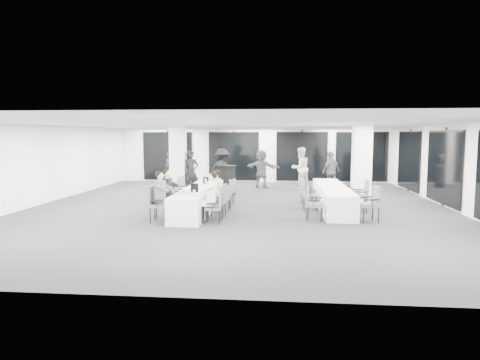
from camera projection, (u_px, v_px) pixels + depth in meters
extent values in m
cube|color=#242429|center=(238.00, 208.00, 14.34)|extent=(14.00, 16.00, 0.02)
cube|color=silver|center=(238.00, 124.00, 14.05)|extent=(14.00, 16.00, 0.02)
cube|color=white|center=(37.00, 165.00, 14.84)|extent=(0.02, 16.00, 2.80)
cube|color=white|center=(458.00, 168.00, 13.55)|extent=(0.02, 16.00, 2.80)
cube|color=white|center=(253.00, 155.00, 22.13)|extent=(14.00, 0.02, 2.80)
cube|color=white|center=(185.00, 206.00, 6.26)|extent=(14.00, 0.02, 2.80)
cube|color=black|center=(253.00, 156.00, 22.06)|extent=(13.60, 0.06, 2.50)
cube|color=black|center=(443.00, 167.00, 14.55)|extent=(0.06, 14.00, 2.50)
cube|color=white|center=(178.00, 160.00, 17.62)|extent=(0.60, 0.60, 2.80)
cube|color=white|center=(361.00, 165.00, 14.80)|extent=(0.60, 0.60, 2.80)
cube|color=white|center=(199.00, 199.00, 13.76)|extent=(0.90, 5.00, 0.75)
cube|color=white|center=(332.00, 197.00, 14.24)|extent=(0.90, 5.00, 0.75)
cylinder|color=black|center=(226.00, 180.00, 17.72)|extent=(0.75, 0.75, 1.18)
cylinder|color=black|center=(226.00, 166.00, 17.66)|extent=(0.86, 0.86, 0.02)
cube|color=#4A4D51|center=(160.00, 205.00, 11.94)|extent=(0.50, 0.52, 0.09)
cube|color=#4A4D51|center=(151.00, 195.00, 11.93)|extent=(0.07, 0.50, 0.50)
cylinder|color=black|center=(155.00, 213.00, 12.20)|extent=(0.04, 0.04, 0.44)
cylinder|color=black|center=(150.00, 216.00, 11.78)|extent=(0.04, 0.04, 0.44)
cylinder|color=black|center=(170.00, 213.00, 12.16)|extent=(0.04, 0.04, 0.44)
cylinder|color=black|center=(166.00, 216.00, 11.74)|extent=(0.04, 0.04, 0.44)
cube|color=black|center=(162.00, 197.00, 12.19)|extent=(0.37, 0.04, 0.04)
cube|color=black|center=(157.00, 200.00, 11.66)|extent=(0.37, 0.04, 0.04)
cube|color=#4A4D51|center=(167.00, 201.00, 12.66)|extent=(0.62, 0.64, 0.09)
cube|color=#4A4D51|center=(159.00, 191.00, 12.71)|extent=(0.19, 0.51, 0.50)
cylinder|color=black|center=(164.00, 208.00, 12.97)|extent=(0.04, 0.04, 0.45)
cylinder|color=black|center=(157.00, 211.00, 12.56)|extent=(0.04, 0.04, 0.45)
cylinder|color=black|center=(177.00, 209.00, 12.82)|extent=(0.04, 0.04, 0.45)
cylinder|color=black|center=(170.00, 212.00, 12.41)|extent=(0.04, 0.04, 0.45)
cube|color=black|center=(171.00, 194.00, 12.90)|extent=(0.37, 0.14, 0.04)
cube|color=black|center=(162.00, 196.00, 12.38)|extent=(0.37, 0.14, 0.04)
cube|color=#4A4D51|center=(174.00, 200.00, 13.49)|extent=(0.42, 0.44, 0.07)
cube|color=#4A4D51|center=(167.00, 192.00, 13.48)|extent=(0.06, 0.42, 0.41)
cylinder|color=black|center=(170.00, 206.00, 13.71)|extent=(0.03, 0.03, 0.37)
cylinder|color=black|center=(167.00, 207.00, 13.35)|extent=(0.03, 0.03, 0.37)
cylinder|color=black|center=(181.00, 206.00, 13.68)|extent=(0.03, 0.03, 0.37)
cylinder|color=black|center=(178.00, 208.00, 13.32)|extent=(0.03, 0.03, 0.37)
cube|color=black|center=(175.00, 194.00, 13.70)|extent=(0.31, 0.04, 0.04)
cube|color=black|center=(172.00, 196.00, 13.25)|extent=(0.31, 0.04, 0.04)
cube|color=#4A4D51|center=(181.00, 195.00, 14.56)|extent=(0.43, 0.44, 0.07)
cube|color=#4A4D51|center=(176.00, 188.00, 14.56)|extent=(0.07, 0.42, 0.41)
cylinder|color=black|center=(178.00, 200.00, 14.78)|extent=(0.03, 0.03, 0.37)
cylinder|color=black|center=(175.00, 202.00, 14.42)|extent=(0.03, 0.03, 0.37)
cylinder|color=black|center=(188.00, 201.00, 14.74)|extent=(0.03, 0.03, 0.37)
cylinder|color=black|center=(185.00, 202.00, 14.38)|extent=(0.03, 0.03, 0.37)
cube|color=black|center=(183.00, 190.00, 14.76)|extent=(0.31, 0.04, 0.04)
cube|color=black|center=(180.00, 191.00, 14.32)|extent=(0.31, 0.04, 0.04)
cube|color=#4A4D51|center=(187.00, 190.00, 15.40)|extent=(0.54, 0.55, 0.08)
cube|color=#4A4D51|center=(181.00, 183.00, 15.42)|extent=(0.14, 0.47, 0.47)
cylinder|color=black|center=(184.00, 196.00, 15.67)|extent=(0.04, 0.04, 0.41)
cylinder|color=black|center=(179.00, 198.00, 15.28)|extent=(0.04, 0.04, 0.41)
cylinder|color=black|center=(194.00, 197.00, 15.56)|extent=(0.04, 0.04, 0.41)
cylinder|color=black|center=(190.00, 198.00, 15.18)|extent=(0.04, 0.04, 0.41)
cube|color=black|center=(189.00, 185.00, 15.62)|extent=(0.35, 0.10, 0.04)
cube|color=black|center=(184.00, 186.00, 15.13)|extent=(0.35, 0.10, 0.04)
cube|color=#4A4D51|center=(213.00, 208.00, 11.82)|extent=(0.46, 0.48, 0.07)
cube|color=#4A4D51|center=(220.00, 199.00, 11.79)|extent=(0.09, 0.43, 0.43)
cylinder|color=black|center=(219.00, 218.00, 11.66)|extent=(0.03, 0.03, 0.38)
cylinder|color=black|center=(220.00, 215.00, 12.03)|extent=(0.03, 0.03, 0.38)
cylinder|color=black|center=(206.00, 218.00, 11.67)|extent=(0.03, 0.03, 0.38)
cylinder|color=black|center=(207.00, 215.00, 12.04)|extent=(0.03, 0.03, 0.38)
cube|color=black|center=(212.00, 204.00, 11.58)|extent=(0.32, 0.06, 0.04)
cube|color=black|center=(214.00, 201.00, 12.04)|extent=(0.32, 0.06, 0.04)
cube|color=#4A4D51|center=(217.00, 202.00, 12.55)|extent=(0.51, 0.53, 0.08)
cube|color=#4A4D51|center=(225.00, 193.00, 12.48)|extent=(0.09, 0.49, 0.49)
cylinder|color=black|center=(223.00, 212.00, 12.34)|extent=(0.04, 0.04, 0.44)
cylinder|color=black|center=(225.00, 210.00, 12.75)|extent=(0.04, 0.04, 0.44)
cylinder|color=black|center=(208.00, 212.00, 12.40)|extent=(0.04, 0.04, 0.44)
cylinder|color=black|center=(211.00, 209.00, 12.81)|extent=(0.04, 0.04, 0.44)
cube|color=black|center=(215.00, 197.00, 12.27)|extent=(0.36, 0.06, 0.04)
cube|color=black|center=(219.00, 195.00, 12.79)|extent=(0.36, 0.06, 0.04)
cube|color=#4A4D51|center=(221.00, 199.00, 13.54)|extent=(0.48, 0.50, 0.07)
cube|color=#4A4D51|center=(227.00, 192.00, 13.46)|extent=(0.13, 0.42, 0.42)
cylinder|color=black|center=(225.00, 208.00, 13.34)|extent=(0.03, 0.03, 0.37)
cylinder|color=black|center=(229.00, 206.00, 13.68)|extent=(0.03, 0.03, 0.37)
cylinder|color=black|center=(214.00, 207.00, 13.43)|extent=(0.03, 0.03, 0.37)
cylinder|color=black|center=(218.00, 205.00, 13.78)|extent=(0.03, 0.03, 0.37)
cube|color=black|center=(219.00, 196.00, 13.30)|extent=(0.31, 0.09, 0.04)
cube|color=black|center=(224.00, 194.00, 13.74)|extent=(0.31, 0.09, 0.04)
cube|color=#4A4D51|center=(224.00, 195.00, 14.17)|extent=(0.54, 0.56, 0.08)
cube|color=#4A4D51|center=(231.00, 187.00, 14.16)|extent=(0.14, 0.46, 0.46)
cylinder|color=black|center=(230.00, 203.00, 14.01)|extent=(0.04, 0.04, 0.41)
cylinder|color=black|center=(230.00, 202.00, 14.41)|extent=(0.04, 0.04, 0.41)
cylinder|color=black|center=(218.00, 204.00, 13.98)|extent=(0.04, 0.04, 0.41)
cylinder|color=black|center=(218.00, 202.00, 14.37)|extent=(0.04, 0.04, 0.41)
cube|color=black|center=(224.00, 191.00, 13.90)|extent=(0.34, 0.10, 0.04)
cube|color=black|center=(224.00, 189.00, 14.40)|extent=(0.34, 0.10, 0.04)
cube|color=#4A4D51|center=(228.00, 192.00, 15.36)|extent=(0.45, 0.47, 0.07)
cube|color=#4A4D51|center=(234.00, 185.00, 15.31)|extent=(0.08, 0.42, 0.42)
cylinder|color=black|center=(233.00, 199.00, 15.18)|extent=(0.03, 0.03, 0.38)
cylinder|color=black|center=(234.00, 197.00, 15.54)|extent=(0.03, 0.03, 0.38)
cylinder|color=black|center=(222.00, 198.00, 15.24)|extent=(0.03, 0.03, 0.38)
cylinder|color=black|center=(224.00, 197.00, 15.60)|extent=(0.03, 0.03, 0.38)
cube|color=black|center=(227.00, 188.00, 15.12)|extent=(0.31, 0.06, 0.04)
cube|color=black|center=(230.00, 187.00, 15.57)|extent=(0.31, 0.06, 0.04)
cube|color=#4A4D51|center=(315.00, 205.00, 12.21)|extent=(0.54, 0.55, 0.08)
cube|color=#4A4D51|center=(307.00, 195.00, 12.24)|extent=(0.14, 0.46, 0.46)
cylinder|color=black|center=(308.00, 212.00, 12.48)|extent=(0.04, 0.04, 0.41)
cylinder|color=black|center=(307.00, 214.00, 12.10)|extent=(0.04, 0.04, 0.41)
cylinder|color=black|center=(322.00, 212.00, 12.37)|extent=(0.04, 0.04, 0.41)
cylinder|color=black|center=(321.00, 215.00, 11.99)|extent=(0.04, 0.04, 0.41)
cube|color=black|center=(316.00, 198.00, 12.43)|extent=(0.34, 0.10, 0.04)
cube|color=black|center=(314.00, 200.00, 11.95)|extent=(0.34, 0.10, 0.04)
cube|color=#4A4D51|center=(310.00, 196.00, 13.94)|extent=(0.47, 0.49, 0.08)
cube|color=#4A4D51|center=(304.00, 188.00, 13.94)|extent=(0.06, 0.47, 0.47)
cylinder|color=black|center=(304.00, 202.00, 14.19)|extent=(0.04, 0.04, 0.42)
cylinder|color=black|center=(304.00, 204.00, 13.79)|extent=(0.04, 0.04, 0.42)
cylinder|color=black|center=(316.00, 203.00, 14.15)|extent=(0.04, 0.04, 0.42)
cylinder|color=black|center=(317.00, 205.00, 13.75)|extent=(0.04, 0.04, 0.42)
cube|color=black|center=(310.00, 190.00, 14.18)|extent=(0.35, 0.04, 0.04)
cube|color=black|center=(311.00, 192.00, 13.68)|extent=(0.35, 0.04, 0.04)
cube|color=#4A4D51|center=(308.00, 192.00, 15.25)|extent=(0.50, 0.51, 0.07)
cube|color=#4A4D51|center=(302.00, 185.00, 15.29)|extent=(0.14, 0.42, 0.42)
cylinder|color=black|center=(303.00, 197.00, 15.50)|extent=(0.03, 0.03, 0.37)
cylinder|color=black|center=(302.00, 199.00, 15.16)|extent=(0.03, 0.03, 0.37)
cylinder|color=black|center=(313.00, 198.00, 15.39)|extent=(0.03, 0.03, 0.37)
cylinder|color=black|center=(312.00, 199.00, 15.05)|extent=(0.03, 0.03, 0.37)
cube|color=black|center=(309.00, 187.00, 15.45)|extent=(0.31, 0.10, 0.04)
cube|color=black|center=(307.00, 189.00, 15.02)|extent=(0.31, 0.10, 0.04)
cube|color=#4A4D51|center=(368.00, 205.00, 12.05)|extent=(0.57, 0.59, 0.09)
cube|color=#4A4D51|center=(377.00, 195.00, 12.04)|extent=(0.15, 0.49, 0.49)
cylinder|color=black|center=(378.00, 215.00, 11.88)|extent=(0.04, 0.04, 0.44)
cylinder|color=black|center=(373.00, 212.00, 12.31)|extent=(0.04, 0.04, 0.44)
cylinder|color=black|center=(364.00, 215.00, 11.85)|extent=(0.04, 0.04, 0.44)
cylinder|color=black|center=(358.00, 213.00, 12.27)|extent=(0.04, 0.04, 0.44)
cube|color=black|center=(372.00, 200.00, 11.77)|extent=(0.36, 0.10, 0.04)
cube|color=black|center=(365.00, 197.00, 12.30)|extent=(0.36, 0.10, 0.04)
cube|color=#4A4D51|center=(359.00, 197.00, 13.57)|extent=(0.53, 0.55, 0.09)
cube|color=#4A4D51|center=(367.00, 187.00, 13.50)|extent=(0.09, 0.51, 0.50)
cylinder|color=black|center=(366.00, 206.00, 13.35)|extent=(0.04, 0.04, 0.45)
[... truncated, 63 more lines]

